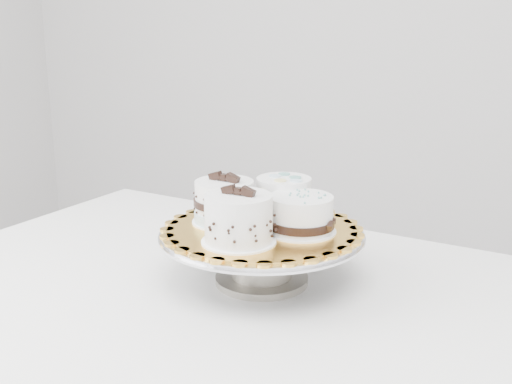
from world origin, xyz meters
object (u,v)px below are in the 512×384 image
at_px(table, 242,334).
at_px(cake_dots, 284,197).
at_px(cake_board, 262,229).
at_px(cake_ribbon, 301,215).
at_px(cake_swirl, 239,220).
at_px(cake_stand, 262,247).
at_px(cake_banded, 224,204).

bearing_deg(table, cake_dots, 86.73).
bearing_deg(cake_dots, cake_board, -75.07).
xyz_separation_m(table, cake_ribbon, (0.08, 0.07, 0.20)).
bearing_deg(cake_swirl, cake_board, 89.69).
bearing_deg(cake_stand, cake_swirl, -92.59).
height_order(table, cake_dots, cake_dots).
xyz_separation_m(cake_banded, cake_dots, (0.08, 0.07, 0.00)).
distance_m(table, cake_banded, 0.22).
height_order(cake_stand, cake_board, cake_board).
relative_size(table, cake_ribbon, 10.48).
xyz_separation_m(table, cake_swirl, (0.01, -0.02, 0.21)).
bearing_deg(cake_banded, cake_board, 5.36).
distance_m(table, cake_ribbon, 0.23).
bearing_deg(cake_ribbon, table, -149.03).
xyz_separation_m(table, cake_board, (0.01, 0.06, 0.17)).
height_order(cake_stand, cake_banded, cake_banded).
distance_m(cake_stand, cake_dots, 0.10).
distance_m(cake_stand, cake_banded, 0.10).
distance_m(cake_board, cake_swirl, 0.09).
height_order(table, cake_board, cake_board).
distance_m(cake_board, cake_dots, 0.08).
bearing_deg(cake_dots, cake_banded, -116.03).
xyz_separation_m(table, cake_banded, (-0.06, 0.06, 0.21)).
height_order(cake_board, cake_banded, cake_banded).
height_order(cake_stand, cake_ribbon, cake_ribbon).
relative_size(cake_stand, cake_ribbon, 2.78).
xyz_separation_m(cake_swirl, cake_dots, (0.01, 0.16, -0.00)).
relative_size(cake_stand, cake_board, 1.09).
xyz_separation_m(cake_dots, cake_ribbon, (0.06, -0.07, -0.01)).
relative_size(table, cake_stand, 3.78).
height_order(table, cake_stand, cake_stand).
distance_m(cake_dots, cake_ribbon, 0.09).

